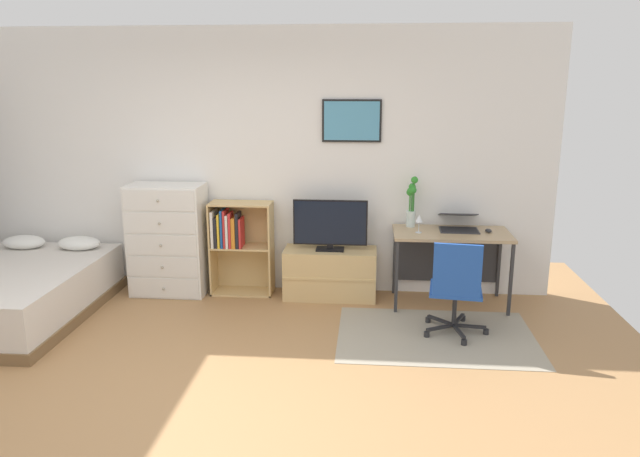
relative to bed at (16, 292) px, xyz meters
name	(u,v)px	position (x,y,z in m)	size (l,w,h in m)	color
ground_plane	(191,403)	(2.08, -1.39, -0.24)	(7.20, 7.20, 0.00)	#A87A4C
wall_back_with_posters	(254,162)	(2.09, 1.04, 1.11)	(6.12, 0.09, 2.70)	white
area_rug	(436,336)	(3.89, -0.12, -0.24)	(1.70, 1.20, 0.01)	#9E937F
bed	(16,292)	(0.00, 0.00, 0.00)	(1.38, 1.97, 0.60)	brown
dresser	(168,240)	(1.22, 0.76, 0.33)	(0.76, 0.46, 1.15)	white
bookshelf	(236,240)	(1.92, 0.83, 0.33)	(0.63, 0.30, 0.97)	tan
tv_stand	(330,273)	(2.90, 0.78, 0.01)	(0.93, 0.41, 0.51)	tan
television	(330,226)	(2.90, 0.75, 0.52)	(0.74, 0.16, 0.52)	black
desk	(450,243)	(4.09, 0.75, 0.36)	(1.12, 0.60, 0.74)	tan
office_chair	(456,286)	(4.04, -0.11, 0.22)	(0.57, 0.58, 0.86)	#232326
laptop	(458,223)	(4.17, 0.80, 0.56)	(0.38, 0.41, 0.16)	#333338
computer_mouse	(488,231)	(4.44, 0.70, 0.52)	(0.06, 0.10, 0.03)	#262628
bamboo_vase	(411,202)	(3.70, 0.87, 0.75)	(0.11, 0.10, 0.51)	silver
wine_glass	(419,219)	(3.76, 0.62, 0.63)	(0.07, 0.07, 0.18)	silver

